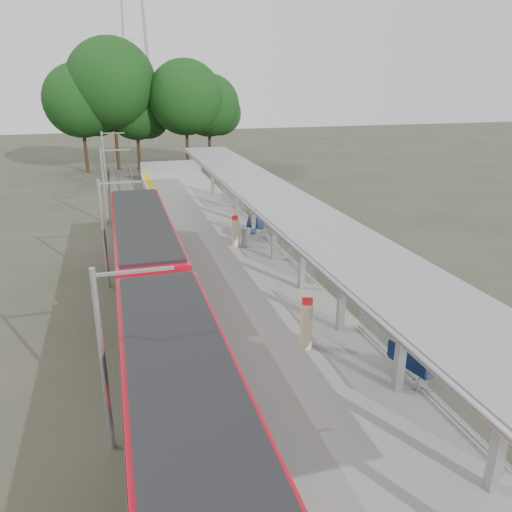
# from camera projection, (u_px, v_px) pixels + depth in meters

# --- Properties ---
(trackbed) EXTENTS (3.00, 70.00, 0.24)m
(trackbed) POSITION_uv_depth(u_px,v_px,m) (144.00, 274.00, 26.24)
(trackbed) COLOR #59544C
(trackbed) RESTS_ON ground
(platform) EXTENTS (6.00, 50.00, 1.00)m
(platform) POSITION_uv_depth(u_px,v_px,m) (228.00, 259.00, 27.28)
(platform) COLOR gray
(platform) RESTS_ON ground
(tactile_strip) EXTENTS (0.60, 50.00, 0.02)m
(tactile_strip) POSITION_uv_depth(u_px,v_px,m) (181.00, 254.00, 26.44)
(tactile_strip) COLOR gold
(tactile_strip) RESTS_ON platform
(end_fence) EXTENTS (6.00, 0.10, 1.20)m
(end_fence) POSITION_uv_depth(u_px,v_px,m) (171.00, 167.00, 49.52)
(end_fence) COLOR #9EA0A5
(end_fence) RESTS_ON platform
(train) EXTENTS (2.74, 27.60, 3.62)m
(train) POSITION_uv_depth(u_px,v_px,m) (158.00, 310.00, 17.68)
(train) COLOR black
(train) RESTS_ON ground
(canopy) EXTENTS (3.27, 38.00, 3.66)m
(canopy) POSITION_uv_depth(u_px,v_px,m) (278.00, 207.00, 23.00)
(canopy) COLOR #9EA0A5
(canopy) RESTS_ON platform
(pylon) EXTENTS (8.00, 4.00, 38.00)m
(pylon) POSITION_uv_depth(u_px,v_px,m) (132.00, 9.00, 68.88)
(pylon) COLOR #9EA0A5
(pylon) RESTS_ON ground
(tree_cluster) EXTENTS (21.39, 10.41, 14.18)m
(tree_cluster) POSITION_uv_depth(u_px,v_px,m) (138.00, 96.00, 54.22)
(tree_cluster) COLOR #382316
(tree_cluster) RESTS_ON ground
(catenary_masts) EXTENTS (2.08, 48.16, 5.40)m
(catenary_masts) POSITION_uv_depth(u_px,v_px,m) (105.00, 231.00, 23.95)
(catenary_masts) COLOR #9EA0A5
(catenary_masts) RESTS_ON ground
(bench_near) EXTENTS (0.85, 1.59, 1.04)m
(bench_near) POSITION_uv_depth(u_px,v_px,m) (409.00, 364.00, 15.27)
(bench_near) COLOR #0F204D
(bench_near) RESTS_ON platform
(bench_mid) EXTENTS (0.91, 1.55, 1.02)m
(bench_mid) POSITION_uv_depth(u_px,v_px,m) (259.00, 224.00, 30.18)
(bench_mid) COLOR #0F204D
(bench_mid) RESTS_ON platform
(bench_far) EXTENTS (1.07, 1.79, 1.17)m
(bench_far) POSITION_uv_depth(u_px,v_px,m) (250.00, 228.00, 29.09)
(bench_far) COLOR #0F204D
(bench_far) RESTS_ON platform
(info_pillar_near) EXTENTS (0.42, 0.42, 1.86)m
(info_pillar_near) POSITION_uv_depth(u_px,v_px,m) (306.00, 326.00, 17.06)
(info_pillar_near) COLOR beige
(info_pillar_near) RESTS_ON platform
(info_pillar_far) EXTENTS (0.40, 0.40, 1.77)m
(info_pillar_far) POSITION_uv_depth(u_px,v_px,m) (235.00, 233.00, 27.53)
(info_pillar_far) COLOR beige
(info_pillar_far) RESTS_ON platform
(litter_bin) EXTENTS (0.61, 0.61, 1.02)m
(litter_bin) POSITION_uv_depth(u_px,v_px,m) (246.00, 237.00, 27.63)
(litter_bin) COLOR #9EA0A5
(litter_bin) RESTS_ON platform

